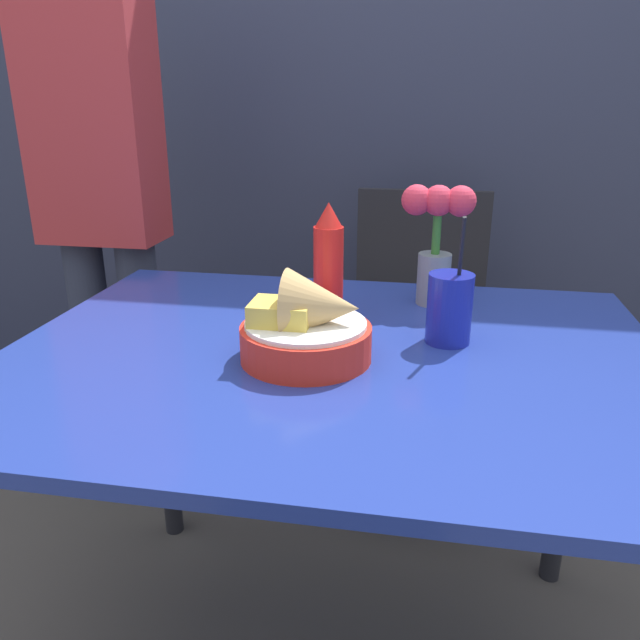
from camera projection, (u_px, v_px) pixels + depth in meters
wall_window at (394, 55)px, 2.08m from camera, size 7.00×0.06×2.60m
dining_table at (331, 400)px, 1.13m from camera, size 1.15×0.88×0.75m
chair_far_window at (418, 317)px, 1.91m from camera, size 0.40×0.40×0.91m
food_basket at (310, 328)px, 1.04m from camera, size 0.22×0.22×0.16m
ketchup_bottle at (328, 264)px, 1.21m from camera, size 0.06×0.06×0.23m
drink_cup at (449, 311)px, 1.11m from camera, size 0.08×0.08×0.24m
flower_vase at (436, 234)px, 1.29m from camera, size 0.15×0.07×0.25m
person_standing at (100, 184)px, 1.68m from camera, size 0.32×0.18×1.64m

